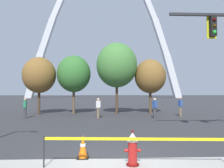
% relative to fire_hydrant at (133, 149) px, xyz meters
% --- Properties ---
extents(ground_plane, '(240.00, 240.00, 0.00)m').
position_rel_fire_hydrant_xyz_m(ground_plane, '(-0.51, 0.45, -0.47)').
color(ground_plane, '#333335').
extents(fire_hydrant, '(0.46, 0.48, 0.99)m').
position_rel_fire_hydrant_xyz_m(fire_hydrant, '(0.00, 0.00, 0.00)').
color(fire_hydrant, '#5E0F0D').
rests_on(fire_hydrant, ground).
extents(caution_tape_barrier, '(5.16, 0.38, 0.87)m').
position_rel_fire_hydrant_xyz_m(caution_tape_barrier, '(0.10, -0.24, 0.14)').
color(caution_tape_barrier, '#232326').
rests_on(caution_tape_barrier, ground).
extents(traffic_cone_by_hydrant, '(0.36, 0.36, 0.73)m').
position_rel_fire_hydrant_xyz_m(traffic_cone_by_hydrant, '(-1.46, 0.69, -0.11)').
color(traffic_cone_by_hydrant, black).
rests_on(traffic_cone_by_hydrant, ground).
extents(monument_arch, '(51.71, 2.13, 51.13)m').
position_rel_fire_hydrant_xyz_m(monument_arch, '(-0.51, 64.17, 21.90)').
color(monument_arch, silver).
rests_on(monument_arch, ground).
extents(tree_far_left, '(3.02, 3.02, 5.29)m').
position_rel_fire_hydrant_xyz_m(tree_far_left, '(-6.77, 13.74, 3.15)').
color(tree_far_left, '#473323').
rests_on(tree_far_left, ground).
extents(tree_left_mid, '(3.14, 3.14, 5.50)m').
position_rel_fire_hydrant_xyz_m(tree_left_mid, '(-3.61, 13.95, 3.29)').
color(tree_left_mid, brown).
rests_on(tree_left_mid, ground).
extents(tree_center_left, '(3.82, 3.82, 6.69)m').
position_rel_fire_hydrant_xyz_m(tree_center_left, '(0.43, 13.77, 4.11)').
color(tree_center_left, '#473323').
rests_on(tree_center_left, ground).
extents(tree_center_right, '(2.97, 2.97, 5.20)m').
position_rel_fire_hydrant_xyz_m(tree_center_right, '(3.66, 14.04, 3.09)').
color(tree_center_right, brown).
rests_on(tree_center_right, ground).
extents(pedestrian_walking_left, '(0.33, 0.39, 1.59)m').
position_rel_fire_hydrant_xyz_m(pedestrian_walking_left, '(3.17, 10.30, 0.35)').
color(pedestrian_walking_left, '#38383D').
rests_on(pedestrian_walking_left, ground).
extents(pedestrian_standing_center, '(0.35, 0.22, 1.59)m').
position_rel_fire_hydrant_xyz_m(pedestrian_standing_center, '(-1.23, 10.61, 0.35)').
color(pedestrian_standing_center, brown).
rests_on(pedestrian_standing_center, ground).
extents(pedestrian_walking_right, '(0.24, 0.36, 1.59)m').
position_rel_fire_hydrant_xyz_m(pedestrian_walking_right, '(-6.98, 10.88, 0.35)').
color(pedestrian_walking_right, '#38383D').
rests_on(pedestrian_walking_right, ground).
extents(pedestrian_near_trees, '(0.30, 0.39, 1.59)m').
position_rel_fire_hydrant_xyz_m(pedestrian_near_trees, '(5.67, 11.61, 0.35)').
color(pedestrian_near_trees, brown).
rests_on(pedestrian_near_trees, ground).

